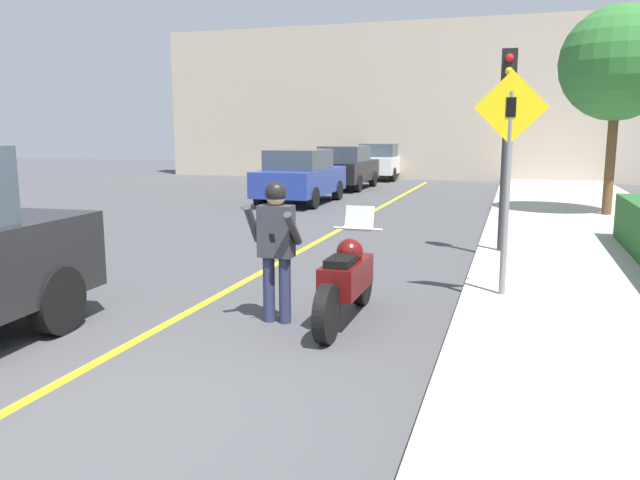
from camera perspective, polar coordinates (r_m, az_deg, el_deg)
The scene contains 11 objects.
ground_plane at distance 5.50m, azimuth -20.79°, elevation -14.53°, with size 80.00×80.00×0.00m, color #424244.
road_center_line at distance 10.83m, azimuth -3.54°, elevation -1.95°, with size 0.12×36.00×0.01m.
building_backdrop at distance 30.10m, azimuth 11.55°, elevation 12.30°, with size 28.00×1.20×7.21m.
motorcycle at distance 7.32m, azimuth 2.45°, elevation -3.62°, with size 0.62×2.23×1.31m.
person_biker at distance 7.20m, azimuth -4.04°, elevation 0.20°, with size 0.59×0.46×1.66m.
crossing_sign at distance 8.24m, azimuth 16.84°, elevation 6.81°, with size 0.91×0.08×2.84m.
traffic_light at distance 11.38m, azimuth 16.74°, elevation 11.15°, with size 0.26×0.30×3.47m.
street_tree at distance 17.59m, azimuth 25.59°, elevation 14.31°, with size 2.81×2.81×5.16m.
parked_car_blue at distance 19.59m, azimuth -1.81°, elevation 5.86°, with size 1.88×4.20×1.68m.
parked_car_black at distance 24.73m, azimuth 2.32°, elevation 6.68°, with size 1.88×4.20×1.68m.
parked_car_white at distance 29.86m, azimuth 5.58°, elevation 7.19°, with size 1.88×4.20×1.68m.
Camera 1 is at (3.20, -3.89, 2.21)m, focal length 35.00 mm.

